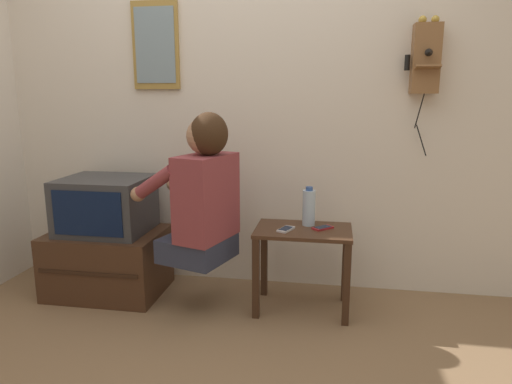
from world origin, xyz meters
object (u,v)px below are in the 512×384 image
object	(u,v)px
television	(106,205)
cell_phone_held	(286,229)
person	(203,193)
framed_picture	(156,45)
wall_phone_antique	(426,58)
cell_phone_spare	(323,228)
water_bottle	(309,207)

from	to	relation	value
television	cell_phone_held	size ratio (longest dim) A/B	3.93
person	cell_phone_held	size ratio (longest dim) A/B	6.34
cell_phone_held	framed_picture	bearing A→B (deg)	177.14
television	framed_picture	world-z (taller)	framed_picture
television	wall_phone_antique	world-z (taller)	wall_phone_antique
cell_phone_spare	wall_phone_antique	bearing A→B (deg)	75.42
person	cell_phone_held	xyz separation A→B (m)	(0.48, 0.07, -0.21)
television	cell_phone_spare	xyz separation A→B (m)	(1.39, -0.03, -0.08)
wall_phone_antique	framed_picture	bearing A→B (deg)	178.52
wall_phone_antique	television	bearing A→B (deg)	-172.00
cell_phone_spare	water_bottle	distance (m)	0.15
wall_phone_antique	cell_phone_spare	bearing A→B (deg)	-151.47
wall_phone_antique	water_bottle	bearing A→B (deg)	-159.66
person	cell_phone_spare	xyz separation A→B (m)	(0.69, 0.14, -0.21)
cell_phone_spare	water_bottle	world-z (taller)	water_bottle
framed_picture	cell_phone_spare	xyz separation A→B (m)	(1.13, -0.35, -1.09)
cell_phone_held	person	bearing A→B (deg)	-149.94
person	wall_phone_antique	size ratio (longest dim) A/B	1.07
television	cell_phone_held	xyz separation A→B (m)	(1.18, -0.10, -0.08)
wall_phone_antique	cell_phone_spare	xyz separation A→B (m)	(-0.56, -0.31, -0.98)
framed_picture	cell_phone_spare	world-z (taller)	framed_picture
person	cell_phone_spare	distance (m)	0.74
cell_phone_held	water_bottle	bearing A→B (deg)	67.78
person	wall_phone_antique	distance (m)	1.54
wall_phone_antique	person	bearing A→B (deg)	-160.54
wall_phone_antique	cell_phone_held	xyz separation A→B (m)	(-0.78, -0.37, -0.98)
person	water_bottle	xyz separation A→B (m)	(0.60, 0.20, -0.11)
wall_phone_antique	framed_picture	xyz separation A→B (m)	(-1.69, 0.04, 0.11)
cell_phone_spare	water_bottle	xyz separation A→B (m)	(-0.09, 0.06, 0.11)
cell_phone_held	cell_phone_spare	bearing A→B (deg)	38.48
television	framed_picture	bearing A→B (deg)	50.85
cell_phone_held	water_bottle	xyz separation A→B (m)	(0.12, 0.13, 0.11)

